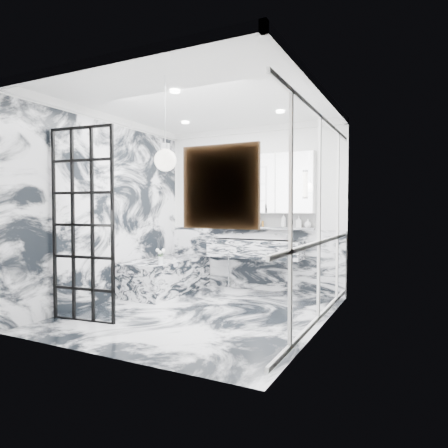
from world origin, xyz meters
The scene contains 25 objects.
floor centered at (0.00, 0.00, 0.00)m, with size 3.60×3.60×0.00m, color silver.
ceiling centered at (0.00, 0.00, 2.80)m, with size 3.60×3.60×0.00m, color white.
wall_back centered at (0.00, 1.80, 1.40)m, with size 3.60×3.60×0.00m, color white.
wall_front centered at (0.00, -1.80, 1.40)m, with size 3.60×3.60×0.00m, color white.
wall_left centered at (-1.60, 0.00, 1.40)m, with size 3.60×3.60×0.00m, color white.
wall_right centered at (1.60, 0.00, 1.40)m, with size 3.60×3.60×0.00m, color white.
marble_clad_back centered at (0.00, 1.78, 0.53)m, with size 3.18×0.05×1.05m, color silver.
marble_clad_left centered at (-1.59, 0.00, 1.34)m, with size 0.02×3.56×2.68m, color silver.
panel_molding centered at (1.58, 0.00, 1.30)m, with size 0.03×3.40×2.30m, color white.
soap_bottle_a centered at (0.59, 1.71, 1.20)m, with size 0.08×0.08×0.22m, color #8C5919.
soap_bottle_b centered at (0.85, 1.71, 1.18)m, with size 0.08×0.09×0.19m, color #4C4C51.
soap_bottle_c centered at (1.00, 1.71, 1.16)m, with size 0.11×0.11×0.14m, color silver.
face_pot centered at (0.12, 1.71, 1.17)m, with size 0.16×0.16×0.16m, color white.
amber_bottle centered at (0.23, 1.71, 1.14)m, with size 0.04×0.04×0.10m, color #8C5919.
flower_vase centered at (-0.88, 0.33, 0.61)m, with size 0.08×0.08×0.12m, color silver.
crittall_door centered at (-1.10, -1.00, 1.19)m, with size 0.88×0.04×2.38m, color black, non-canonical shape.
artwork centered at (1.20, -1.76, 1.57)m, with size 0.57×0.06×0.57m, color #C15613.
pendant_light centered at (0.28, -1.21, 1.89)m, with size 0.23×0.23×0.23m, color white.
trough_sink centered at (0.15, 1.55, 0.73)m, with size 1.60×0.45×0.30m, color silver.
ledge centered at (0.15, 1.72, 1.07)m, with size 1.90×0.14×0.04m, color silver.
subway_tile centered at (0.15, 1.78, 1.21)m, with size 1.90×0.03×0.23m, color white.
mirror_cabinet centered at (0.15, 1.73, 1.82)m, with size 1.90×0.16×1.00m, color white.
sconce_left centered at (-0.67, 1.63, 1.78)m, with size 0.07×0.07×0.40m, color white.
sconce_right centered at (0.97, 1.63, 1.78)m, with size 0.07×0.07×0.40m, color white.
bathtub centered at (-1.18, 0.90, 0.28)m, with size 0.75×1.65×0.55m, color silver.
Camera 1 is at (2.66, -4.61, 1.39)m, focal length 32.00 mm.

